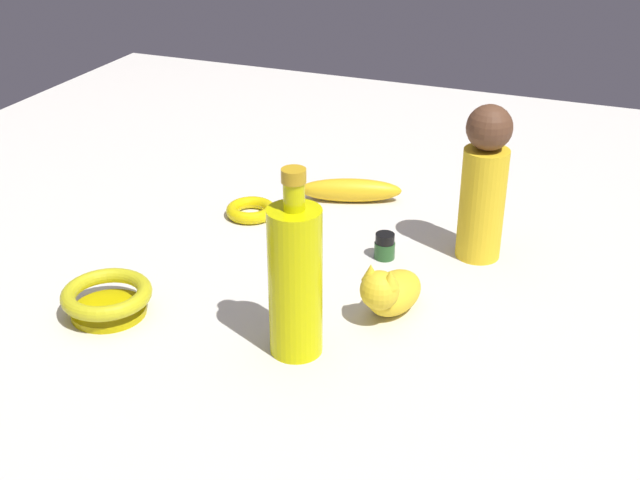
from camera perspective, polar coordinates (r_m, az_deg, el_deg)
The scene contains 8 objects.
ground at distance 1.31m, azimuth 0.00°, elevation -1.68°, with size 2.00×2.00×0.00m, color silver.
bangle at distance 1.47m, azimuth -4.77°, elevation 2.06°, with size 0.09×0.09×0.02m, color yellow.
person_figure_adult at distance 1.31m, azimuth 11.23°, elevation 3.83°, with size 0.10×0.10×0.25m.
bowl at distance 1.21m, azimuth -14.46°, elevation -3.89°, with size 0.13×0.13×0.04m.
bottle_tall at distance 1.05m, azimuth -1.72°, elevation -2.71°, with size 0.07×0.07×0.26m.
nail_polish_jar at distance 1.32m, azimuth 4.48°, elevation -0.43°, with size 0.03×0.03×0.04m.
banana at distance 1.52m, azimuth 2.11°, elevation 3.45°, with size 0.19×0.04×0.04m, color yellow.
cat_figurine at distance 1.17m, azimuth 4.86°, elevation -3.52°, with size 0.14×0.09×0.09m.
Camera 1 is at (-1.06, -0.43, 0.64)m, focal length 46.45 mm.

